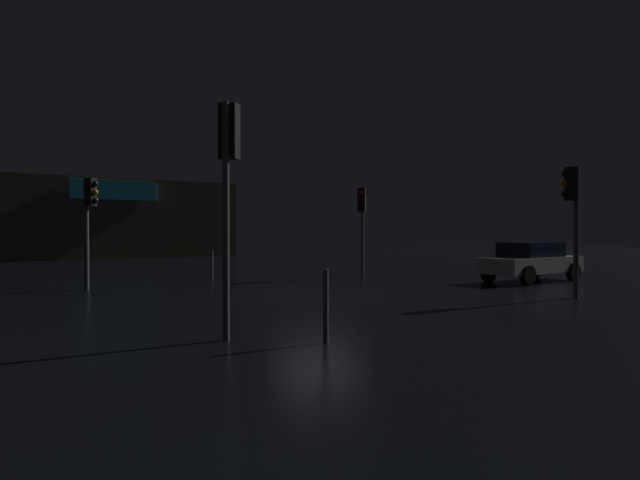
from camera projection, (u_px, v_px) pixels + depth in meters
ground_plane at (318, 295)px, 16.25m from camera, size 120.00×120.00×0.00m
store_building at (105, 219)px, 40.63m from camera, size 18.38×6.70×5.69m
traffic_signal_main at (572, 204)px, 15.46m from camera, size 0.43×0.41×3.72m
traffic_signal_opposite at (89, 212)px, 17.66m from camera, size 0.42×0.42×3.62m
traffic_signal_cross_left at (362, 213)px, 22.56m from camera, size 0.43×0.42×3.71m
traffic_signal_cross_right at (229, 164)px, 9.49m from camera, size 0.42×0.42×4.11m
car_near at (531, 261)px, 20.61m from camera, size 4.63×2.12×1.50m
bollard_kerb_a at (326, 306)px, 9.18m from camera, size 0.09×0.09×1.25m
bollard_kerb_b at (212, 265)px, 21.98m from camera, size 0.10×0.10×1.13m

